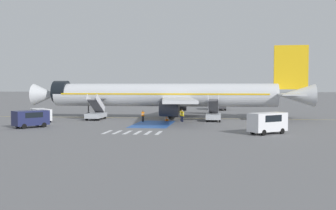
% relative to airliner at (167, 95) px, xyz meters
% --- Properties ---
extents(ground_plane, '(600.00, 600.00, 0.00)m').
position_rel_airliner_xyz_m(ground_plane, '(-1.43, -0.64, -3.81)').
color(ground_plane, slate).
extents(apron_leadline_yellow, '(80.67, 0.58, 0.01)m').
position_rel_airliner_xyz_m(apron_leadline_yellow, '(-0.66, -0.00, -3.81)').
color(apron_leadline_yellow, gold).
rests_on(apron_leadline_yellow, ground_plane).
extents(apron_stand_patch_blue, '(5.19, 10.84, 0.01)m').
position_rel_airliner_xyz_m(apron_stand_patch_blue, '(-0.66, -10.37, -3.81)').
color(apron_stand_patch_blue, '#2856A8').
rests_on(apron_stand_patch_blue, ground_plane).
extents(apron_walkway_bar_0, '(0.44, 3.60, 0.01)m').
position_rel_airliner_xyz_m(apron_walkway_bar_0, '(-4.26, -20.50, -3.81)').
color(apron_walkway_bar_0, silver).
rests_on(apron_walkway_bar_0, ground_plane).
extents(apron_walkway_bar_1, '(0.44, 3.60, 0.01)m').
position_rel_airliner_xyz_m(apron_walkway_bar_1, '(-3.06, -20.50, -3.81)').
color(apron_walkway_bar_1, silver).
rests_on(apron_walkway_bar_1, ground_plane).
extents(apron_walkway_bar_2, '(0.44, 3.60, 0.01)m').
position_rel_airliner_xyz_m(apron_walkway_bar_2, '(-1.86, -20.50, -3.81)').
color(apron_walkway_bar_2, silver).
rests_on(apron_walkway_bar_2, ground_plane).
extents(apron_walkway_bar_3, '(0.44, 3.60, 0.01)m').
position_rel_airliner_xyz_m(apron_walkway_bar_3, '(-0.66, -20.50, -3.81)').
color(apron_walkway_bar_3, silver).
rests_on(apron_walkway_bar_3, ground_plane).
extents(apron_walkway_bar_4, '(0.44, 3.60, 0.01)m').
position_rel_airliner_xyz_m(apron_walkway_bar_4, '(0.54, -20.50, -3.81)').
color(apron_walkway_bar_4, silver).
rests_on(apron_walkway_bar_4, ground_plane).
extents(apron_walkway_bar_5, '(0.44, 3.60, 0.01)m').
position_rel_airliner_xyz_m(apron_walkway_bar_5, '(1.74, -20.50, -3.81)').
color(apron_walkway_bar_5, silver).
rests_on(apron_walkway_bar_5, ground_plane).
extents(airliner, '(46.47, 32.10, 11.72)m').
position_rel_airliner_xyz_m(airliner, '(0.00, 0.00, 0.00)').
color(airliner, silver).
rests_on(airliner, ground_plane).
extents(boarding_stairs_forward, '(2.22, 5.24, 4.10)m').
position_rel_airliner_xyz_m(boarding_stairs_forward, '(-10.72, -4.48, -2.81)').
color(boarding_stairs_forward, '#ADB2BA').
rests_on(boarding_stairs_forward, ground_plane).
extents(boarding_stairs_aft, '(2.22, 5.24, 4.04)m').
position_rel_airliner_xyz_m(boarding_stairs_aft, '(7.61, -4.39, -2.82)').
color(boarding_stairs_aft, '#ADB2BA').
rests_on(boarding_stairs_aft, ground_plane).
extents(fuel_tanker, '(3.06, 8.96, 3.64)m').
position_rel_airliner_xyz_m(fuel_tanker, '(8.42, 24.47, -1.96)').
color(fuel_tanker, '#38383D').
rests_on(fuel_tanker, ground_plane).
extents(service_van_0, '(4.52, 4.75, 1.95)m').
position_rel_airliner_xyz_m(service_van_0, '(-17.52, -9.49, -2.63)').
color(service_van_0, silver).
rests_on(service_van_0, ground_plane).
extents(service_van_1, '(4.63, 4.25, 2.35)m').
position_rel_airliner_xyz_m(service_van_1, '(13.76, -19.97, -2.42)').
color(service_van_1, silver).
rests_on(service_van_1, ground_plane).
extents(service_van_2, '(4.23, 4.57, 2.17)m').
position_rel_airliner_xyz_m(service_van_2, '(-15.27, -16.99, -2.51)').
color(service_van_2, '#1E234C').
rests_on(service_van_2, ground_plane).
extents(ground_crew_0, '(0.49, 0.42, 1.74)m').
position_rel_airliner_xyz_m(ground_crew_0, '(3.06, -6.40, -2.80)').
color(ground_crew_0, '#191E38').
rests_on(ground_crew_0, ground_plane).
extents(ground_crew_1, '(0.47, 0.32, 1.81)m').
position_rel_airliner_xyz_m(ground_crew_1, '(2.83, -5.27, -2.76)').
color(ground_crew_1, '#191E38').
rests_on(ground_crew_1, ground_plane).
extents(ground_crew_2, '(0.47, 0.32, 1.66)m').
position_rel_airliner_xyz_m(ground_crew_2, '(-2.80, -6.69, -2.85)').
color(ground_crew_2, black).
rests_on(ground_crew_2, ground_plane).
extents(traffic_cone_0, '(0.62, 0.62, 0.69)m').
position_rel_airliner_xyz_m(traffic_cone_0, '(0.58, -5.15, -3.46)').
color(traffic_cone_0, orange).
rests_on(traffic_cone_0, ground_plane).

